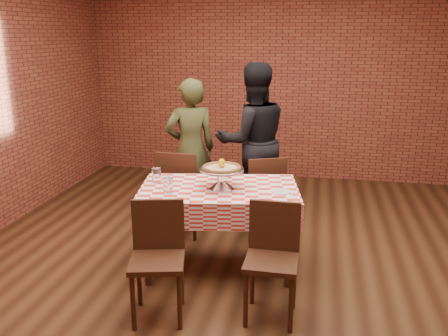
{
  "coord_description": "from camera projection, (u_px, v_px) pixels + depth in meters",
  "views": [
    {
      "loc": [
        0.54,
        -3.79,
        2.04
      ],
      "look_at": [
        -0.24,
        0.1,
        0.91
      ],
      "focal_mm": 38.17,
      "sensor_mm": 36.0,
      "label": 1
    }
  ],
  "objects": [
    {
      "name": "sweetener_packet_a",
      "position": [
        290.0,
        195.0,
        3.89
      ],
      "size": [
        0.06,
        0.05,
        0.0
      ],
      "primitive_type": "cube",
      "rotation": [
        0.0,
        0.0,
        0.37
      ],
      "color": "white",
      "rests_on": "tablecloth"
    },
    {
      "name": "chair_near_right",
      "position": [
        271.0,
        265.0,
        3.43
      ],
      "size": [
        0.38,
        0.38,
        0.86
      ],
      "primitive_type": null,
      "rotation": [
        0.0,
        0.0,
        -0.01
      ],
      "color": "#3F2011",
      "rests_on": "ground"
    },
    {
      "name": "side_plate",
      "position": [
        281.0,
        192.0,
        3.97
      ],
      "size": [
        0.18,
        0.18,
        0.01
      ],
      "primitive_type": "cylinder",
      "rotation": [
        0.0,
        0.0,
        0.17
      ],
      "color": "white",
      "rests_on": "tablecloth"
    },
    {
      "name": "chair_far_left",
      "position": [
        182.0,
        191.0,
        4.94
      ],
      "size": [
        0.45,
        0.45,
        0.91
      ],
      "primitive_type": null,
      "rotation": [
        0.0,
        0.0,
        3.1
      ],
      "color": "#3F2011",
      "rests_on": "ground"
    },
    {
      "name": "sweetener_packet_b",
      "position": [
        288.0,
        193.0,
        3.95
      ],
      "size": [
        0.06,
        0.05,
        0.0
      ],
      "primitive_type": "cube",
      "rotation": [
        0.0,
        0.0,
        0.41
      ],
      "color": "white",
      "rests_on": "tablecloth"
    },
    {
      "name": "chair_far_right",
      "position": [
        262.0,
        195.0,
        4.89
      ],
      "size": [
        0.51,
        0.51,
        0.87
      ],
      "primitive_type": null,
      "rotation": [
        0.0,
        0.0,
        3.53
      ],
      "color": "#3F2011",
      "rests_on": "ground"
    },
    {
      "name": "ground",
      "position": [
        248.0,
        271.0,
        4.24
      ],
      "size": [
        6.0,
        6.0,
        0.0
      ],
      "primitive_type": "plane",
      "color": "black",
      "rests_on": "ground"
    },
    {
      "name": "pizza",
      "position": [
        222.0,
        168.0,
        4.03
      ],
      "size": [
        0.41,
        0.41,
        0.03
      ],
      "primitive_type": "cylinder",
      "rotation": [
        0.0,
        0.0,
        0.28
      ],
      "color": "beige",
      "rests_on": "pizza_stand"
    },
    {
      "name": "diner_black",
      "position": [
        253.0,
        141.0,
        5.35
      ],
      "size": [
        1.04,
        0.94,
        1.74
      ],
      "primitive_type": "imported",
      "rotation": [
        0.0,
        0.0,
        3.55
      ],
      "color": "black",
      "rests_on": "ground"
    },
    {
      "name": "chair_near_left",
      "position": [
        157.0,
        264.0,
        3.44
      ],
      "size": [
        0.47,
        0.47,
        0.86
      ],
      "primitive_type": null,
      "rotation": [
        0.0,
        0.0,
        0.24
      ],
      "color": "#3F2011",
      "rests_on": "ground"
    },
    {
      "name": "pizza_stand",
      "position": [
        222.0,
        179.0,
        4.05
      ],
      "size": [
        0.48,
        0.48,
        0.17
      ],
      "primitive_type": null,
      "rotation": [
        0.0,
        0.0,
        0.28
      ],
      "color": "silver",
      "rests_on": "tablecloth"
    },
    {
      "name": "water_glass_right",
      "position": [
        157.0,
        175.0,
        4.22
      ],
      "size": [
        0.1,
        0.1,
        0.13
      ],
      "primitive_type": "cylinder",
      "rotation": [
        0.0,
        0.0,
        0.17
      ],
      "color": "white",
      "rests_on": "tablecloth"
    },
    {
      "name": "water_glass_left",
      "position": [
        168.0,
        185.0,
        3.94
      ],
      "size": [
        0.1,
        0.1,
        0.13
      ],
      "primitive_type": "cylinder",
      "rotation": [
        0.0,
        0.0,
        0.17
      ],
      "color": "white",
      "rests_on": "tablecloth"
    },
    {
      "name": "condiment_caddy",
      "position": [
        224.0,
        170.0,
        4.36
      ],
      "size": [
        0.11,
        0.09,
        0.14
      ],
      "primitive_type": "cube",
      "rotation": [
        0.0,
        0.0,
        -0.11
      ],
      "color": "silver",
      "rests_on": "tablecloth"
    },
    {
      "name": "lemon",
      "position": [
        222.0,
        163.0,
        4.02
      ],
      "size": [
        0.08,
        0.08,
        0.08
      ],
      "primitive_type": "ellipsoid",
      "rotation": [
        0.0,
        0.0,
        0.28
      ],
      "color": "yellow",
      "rests_on": "pizza"
    },
    {
      "name": "back_wall",
      "position": [
        281.0,
        77.0,
        6.67
      ],
      "size": [
        5.5,
        0.0,
        5.5
      ],
      "primitive_type": "plane",
      "rotation": [
        1.57,
        0.0,
        0.0
      ],
      "color": "brown",
      "rests_on": "ground"
    },
    {
      "name": "tablecloth",
      "position": [
        219.0,
        200.0,
        4.13
      ],
      "size": [
        1.49,
        1.06,
        0.23
      ],
      "primitive_type": null,
      "rotation": [
        0.0,
        0.0,
        0.17
      ],
      "color": "red",
      "rests_on": "table"
    },
    {
      "name": "diner_olive",
      "position": [
        191.0,
        149.0,
        5.34
      ],
      "size": [
        0.68,
        0.6,
        1.57
      ],
      "primitive_type": "imported",
      "rotation": [
        0.0,
        0.0,
        3.62
      ],
      "color": "#3D4321",
      "rests_on": "ground"
    },
    {
      "name": "table",
      "position": [
        219.0,
        229.0,
        4.2
      ],
      "size": [
        1.45,
        1.01,
        0.75
      ],
      "primitive_type": "cube",
      "rotation": [
        0.0,
        0.0,
        0.17
      ],
      "color": "#3F2011",
      "rests_on": "ground"
    }
  ]
}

